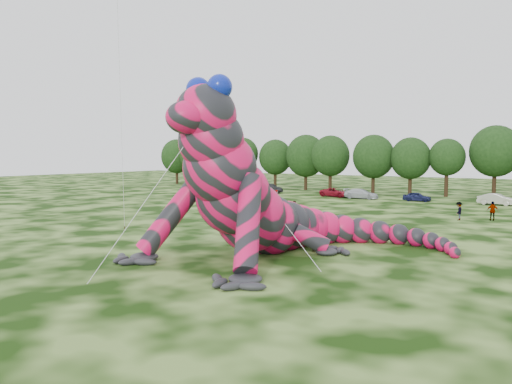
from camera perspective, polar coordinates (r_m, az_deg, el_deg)
The scene contains 26 objects.
ground at distance 28.05m, azimuth -8.66°, elevation -8.88°, with size 240.00×240.00×0.00m, color #16330A.
inflatable_gecko at distance 32.17m, azimuth 1.28°, elevation 2.59°, with size 18.20×21.61×10.80m, color #E40E52, non-canonical shape.
flying_kite at distance 42.69m, azimuth -15.55°, elevation 19.49°, with size 2.73×2.61×19.88m.
tree_0 at distance 107.85m, azimuth -9.04°, elevation 3.46°, with size 6.91×6.22×9.51m, color black, non-canonical shape.
tree_1 at distance 102.85m, azimuth -6.94°, elevation 3.52°, with size 6.74×6.07×9.81m, color black, non-canonical shape.
tree_2 at distance 100.03m, azimuth -4.34°, elevation 3.47°, with size 7.04×6.34×9.64m, color black, non-canonical shape.
tree_3 at distance 94.33m, azimuth -1.47°, elevation 3.37°, with size 5.81×5.23×9.44m, color black, non-canonical shape.
tree_4 at distance 92.39m, azimuth 2.21°, elevation 3.22°, with size 6.22×5.60×9.06m, color black, non-canonical shape.
tree_5 at distance 88.92m, azimuth 5.72°, elevation 3.40°, with size 7.16×6.44×9.80m, color black, non-canonical shape.
tree_6 at distance 84.87m, azimuth 8.49°, elevation 3.22°, with size 6.52×5.86×9.49m, color black, non-canonical shape.
tree_7 at distance 82.10m, azimuth 13.27°, elevation 3.11°, with size 6.68×6.01×9.48m, color black, non-canonical shape.
tree_8 at distance 80.44m, azimuth 17.23°, elevation 2.82°, with size 6.14×5.53×8.94m, color black, non-canonical shape.
tree_9 at distance 79.47m, azimuth 20.96°, elevation 2.61°, with size 5.27×4.74×8.68m, color black, non-canonical shape.
tree_10 at distance 79.54m, azimuth 25.64°, elevation 3.13°, with size 7.09×6.38×10.50m, color black, non-canonical shape.
car_0 at distance 86.38m, azimuth -2.75°, elevation 0.59°, with size 1.64×4.07×1.39m, color silver.
car_1 at distance 81.74m, azimuth 1.56°, elevation 0.42°, with size 1.58×4.53×1.49m, color black.
car_2 at distance 75.16m, azimuth 9.10°, elevation -0.04°, with size 2.23×4.83×1.34m, color maroon.
car_3 at distance 72.75m, azimuth 11.94°, elevation -0.20°, with size 1.99×4.88×1.42m, color silver.
car_4 at distance 70.60m, azimuth 17.93°, elevation -0.52°, with size 1.48×3.68×1.25m, color #181D4A.
car_5 at distance 69.26m, azimuth 25.78°, elevation -0.76°, with size 1.52×4.36×1.44m, color #BBB7AB.
spectator_3 at distance 52.95m, azimuth 25.43°, elevation -1.98°, with size 1.09×0.45×1.86m, color gray.
spectator_2 at distance 51.99m, azimuth 22.17°, elevation -2.02°, with size 1.16×0.67×1.79m, color gray.
spectator_5 at distance 40.79m, azimuth 6.88°, elevation -3.55°, with size 1.49×0.47×1.60m, color gray.
spectator_1 at distance 50.81m, azimuth 4.43°, elevation -1.94°, with size 0.80×0.62×1.64m, color gray.
spectator_0 at distance 52.19m, azimuth 1.24°, elevation -1.65°, with size 0.67×0.44×1.84m, color gray.
spectator_4 at distance 63.12m, azimuth 2.31°, elevation -0.60°, with size 0.90×0.58×1.84m, color gray.
Camera 1 is at (18.39, -20.19, 6.42)m, focal length 35.00 mm.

